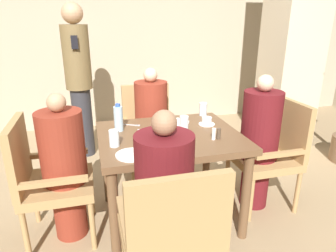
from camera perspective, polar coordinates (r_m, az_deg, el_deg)
ground_plane at (r=2.68m, az=0.25°, el=-16.84°), size 16.00×16.00×0.00m
wall_back at (r=4.71m, az=-8.33°, el=17.08°), size 8.00×0.06×2.80m
pillar_stone at (r=4.20m, az=22.67°, el=14.88°), size 0.59×0.59×2.70m
dining_table at (r=2.35m, az=0.28°, el=-4.02°), size 1.08×0.89×0.76m
chair_left_side at (r=2.37m, az=-22.40°, el=-8.86°), size 0.51×0.51×0.95m
diner_in_left_chair at (r=2.32m, az=-19.10°, el=-7.33°), size 0.32×0.32×1.13m
chair_far_side at (r=3.16m, az=-3.69°, el=-0.24°), size 0.51×0.51×0.95m
diner_in_far_chair at (r=3.00m, az=-3.18°, el=0.28°), size 0.32×0.32×1.16m
chair_right_side at (r=2.78m, az=19.28°, el=-4.23°), size 0.51×0.51×0.95m
diner_in_right_chair at (r=2.67m, az=16.94°, el=-2.89°), size 0.32×0.32×1.18m
chair_near_corner at (r=1.67m, az=0.61°, el=-20.08°), size 0.51×0.51×0.95m
diner_in_near_chair at (r=1.74m, az=-0.67°, el=-15.16°), size 0.32×0.32×1.17m
standing_host at (r=3.65m, az=-16.65°, el=8.73°), size 0.30×0.34×1.77m
plate_main_left at (r=2.56m, az=1.74°, el=0.78°), size 0.21×0.21×0.01m
plate_main_right at (r=1.96m, az=-6.94°, el=-5.47°), size 0.21×0.21×0.01m
teacup_with_saucer at (r=2.53m, az=7.40°, el=0.86°), size 0.14×0.14×0.06m
bowl_small at (r=2.11m, az=-2.71°, el=-3.05°), size 0.13×0.13×0.04m
water_bottle at (r=2.38m, az=-9.42°, el=1.45°), size 0.07×0.07×0.22m
glass_tall_near at (r=2.10m, az=-10.22°, el=-2.31°), size 0.07×0.07×0.12m
glass_tall_mid at (r=2.76m, az=6.70°, el=3.21°), size 0.07×0.07×0.12m
glass_tall_far at (r=2.37m, az=3.07°, el=0.51°), size 0.07×0.07×0.12m
salt_shaker at (r=2.21m, az=8.71°, el=-1.50°), size 0.03×0.03×0.09m
pepper_shaker at (r=2.23m, az=9.63°, el=-1.46°), size 0.03×0.03×0.08m
fork_beside_plate at (r=2.52m, az=-7.06°, el=0.21°), size 0.18×0.10×0.00m
knife_beside_plate at (r=2.39m, az=-3.08°, el=-0.77°), size 0.20×0.09×0.00m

